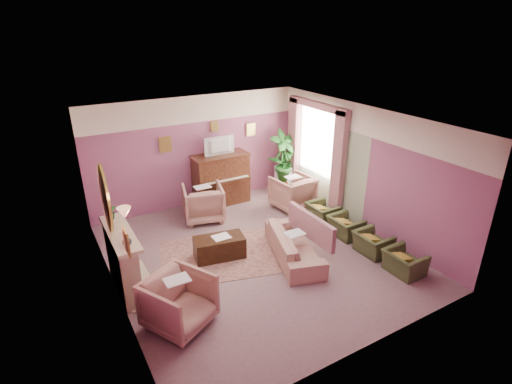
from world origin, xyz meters
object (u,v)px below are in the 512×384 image
olive_chair_a (405,259)px  olive_chair_b (373,240)px  coffee_table (219,247)px  piano (221,180)px  floral_armchair_front (179,300)px  olive_chair_c (346,224)px  television (221,145)px  side_table (283,178)px  floral_armchair_right (292,191)px  sofa (294,240)px  floral_armchair_left (203,201)px  olive_chair_d (322,210)px

olive_chair_a → olive_chair_b: bearing=90.0°
coffee_table → piano: bearing=63.6°
floral_armchair_front → olive_chair_b: (4.17, 0.03, -0.17)m
olive_chair_a → olive_chair_c: 1.64m
television → side_table: television is taller
floral_armchair_right → side_table: floral_armchair_right is taller
floral_armchair_front → side_table: bearing=40.3°
television → sofa: size_ratio=0.42×
coffee_table → olive_chair_b: size_ratio=1.42×
television → olive_chair_c: 3.60m
coffee_table → floral_armchair_front: floral_armchair_front is taller
piano → coffee_table: (-1.18, -2.38, -0.43)m
television → olive_chair_a: size_ratio=1.14×
floral_armchair_front → floral_armchair_right: bearing=33.7°
coffee_table → floral_armchair_left: floral_armchair_left is taller
floral_armchair_left → side_table: size_ratio=1.36×
floral_armchair_right → olive_chair_c: (0.18, -1.81, -0.17)m
television → coffee_table: size_ratio=0.80×
floral_armchair_right → olive_chair_a: bearing=-87.0°
piano → sofa: (0.12, -3.13, -0.26)m
coffee_table → floral_armchair_right: 2.89m
piano → olive_chair_a: piano is taller
olive_chair_c → side_table: 2.93m
floral_armchair_left → floral_armchair_right: size_ratio=1.00×
floral_armchair_left → floral_armchair_front: size_ratio=1.00×
sofa → olive_chair_b: size_ratio=2.73×
olive_chair_b → olive_chair_d: same height
sofa → floral_armchair_left: bearing=110.1°
coffee_table → sofa: sofa is taller
floral_armchair_left → olive_chair_b: bearing=-52.8°
floral_armchair_left → olive_chair_a: bearing=-58.9°
olive_chair_b → floral_armchair_left: bearing=127.2°
piano → olive_chair_c: size_ratio=1.99×
olive_chair_a → television: bearing=109.4°
piano → olive_chair_a: size_ratio=1.99×
television → floral_armchair_left: (-0.79, -0.60, -1.12)m
olive_chair_a → olive_chair_d: (0.00, 2.46, 0.00)m
floral_armchair_left → olive_chair_b: floral_armchair_left is taller
floral_armchair_right → olive_chair_b: (0.18, -2.63, -0.17)m
olive_chair_d → piano: bearing=126.6°
side_table → olive_chair_a: bearing=-93.4°
floral_armchair_left → side_table: floral_armchair_left is taller
piano → coffee_table: size_ratio=1.40×
side_table → sofa: bearing=-120.0°
floral_armchair_front → coffee_table: bearing=46.9°
coffee_table → olive_chair_a: 3.60m
piano → floral_armchair_right: piano is taller
piano → coffee_table: 2.69m
floral_armchair_front → side_table: size_ratio=1.36×
olive_chair_b → olive_chair_c: size_ratio=1.00×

